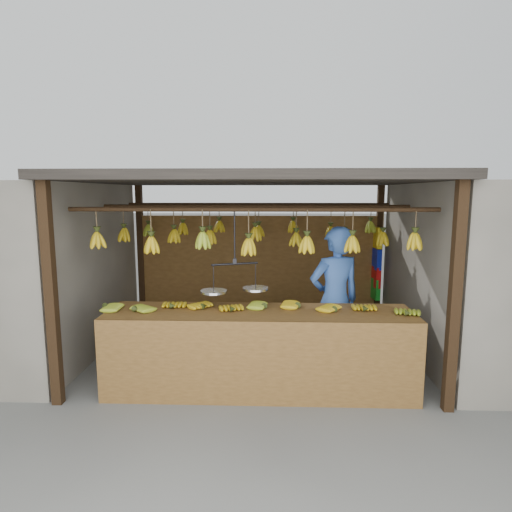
{
  "coord_description": "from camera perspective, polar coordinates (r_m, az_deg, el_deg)",
  "views": [
    {
      "loc": [
        0.21,
        -5.61,
        2.18
      ],
      "look_at": [
        0.0,
        0.3,
        1.3
      ],
      "focal_mm": 30.0,
      "sensor_mm": 36.0,
      "label": 1
    }
  ],
  "objects": [
    {
      "name": "ground",
      "position": [
        6.03,
        -0.11,
        -12.75
      ],
      "size": [
        80.0,
        80.0,
        0.0
      ],
      "primitive_type": "plane",
      "color": "#5B5B57"
    },
    {
      "name": "stall",
      "position": [
        5.95,
        0.01,
        6.45
      ],
      "size": [
        4.3,
        3.3,
        2.4
      ],
      "color": "black",
      "rests_on": "ground"
    },
    {
      "name": "counter",
      "position": [
        4.63,
        0.36,
        -10.07
      ],
      "size": [
        3.5,
        0.76,
        0.96
      ],
      "color": "brown",
      "rests_on": "ground"
    },
    {
      "name": "hanging_bananas",
      "position": [
        5.64,
        -0.11,
        2.75
      ],
      "size": [
        3.66,
        2.26,
        0.38
      ],
      "color": "gold",
      "rests_on": "ground"
    },
    {
      "name": "balance_scale",
      "position": [
        4.74,
        -2.82,
        -4.03
      ],
      "size": [
        0.73,
        0.44,
        0.91
      ],
      "color": "black",
      "rests_on": "ground"
    },
    {
      "name": "vendor",
      "position": [
        5.23,
        10.45,
        -5.9
      ],
      "size": [
        0.76,
        0.62,
        1.79
      ],
      "primitive_type": "imported",
      "rotation": [
        0.0,
        0.0,
        3.49
      ],
      "color": "#3359A5",
      "rests_on": "ground"
    },
    {
      "name": "bag_bundles",
      "position": [
        7.27,
        15.78,
        -1.26
      ],
      "size": [
        0.08,
        0.26,
        1.18
      ],
      "color": "yellow",
      "rests_on": "ground"
    }
  ]
}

